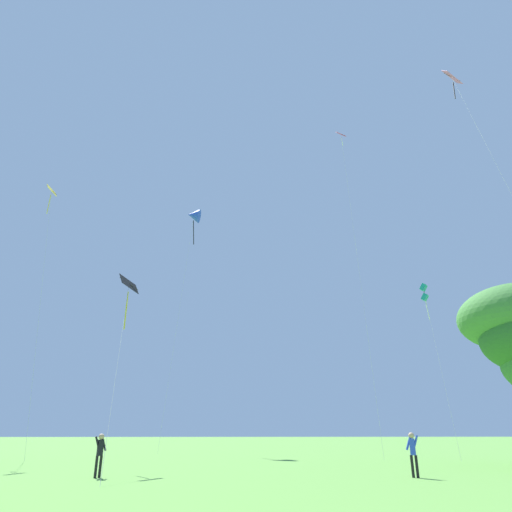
% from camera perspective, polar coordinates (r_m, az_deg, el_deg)
% --- Properties ---
extents(kite_yellow_diamond, '(3.38, 4.91, 20.75)m').
position_cam_1_polar(kite_yellow_diamond, '(41.01, -24.04, 5.68)').
color(kite_yellow_diamond, yellow).
rests_on(kite_yellow_diamond, ground_plane).
extents(kite_teal_box, '(1.72, 5.19, 12.57)m').
position_cam_1_polar(kite_teal_box, '(38.67, 20.02, -4.38)').
color(kite_teal_box, teal).
rests_on(kite_teal_box, ground_plane).
extents(kite_black_large, '(2.11, 9.19, 9.72)m').
position_cam_1_polar(kite_black_large, '(25.76, -15.51, -4.55)').
color(kite_black_large, black).
rests_on(kite_black_large, ground_plane).
extents(kite_blue_delta, '(2.28, 6.22, 24.63)m').
position_cam_1_polar(kite_blue_delta, '(51.21, -7.68, 4.94)').
color(kite_blue_delta, blue).
rests_on(kite_blue_delta, ground_plane).
extents(kite_red_high, '(1.49, 7.54, 29.23)m').
position_cam_1_polar(kite_red_high, '(44.80, 10.83, 11.44)').
color(kite_red_high, red).
rests_on(kite_red_high, ground_plane).
extents(kite_pink_low, '(2.05, 10.69, 28.65)m').
position_cam_1_polar(kite_pink_low, '(40.98, 23.49, 18.40)').
color(kite_pink_low, pink).
rests_on(kite_pink_low, ground_plane).
extents(person_with_spool, '(0.45, 0.33, 1.53)m').
position_cam_1_polar(person_with_spool, '(19.75, -18.66, -21.79)').
color(person_with_spool, black).
rests_on(person_with_spool, ground_plane).
extents(person_child_small, '(0.49, 0.28, 1.57)m').
position_cam_1_polar(person_child_small, '(19.83, 18.75, -21.70)').
color(person_child_small, black).
rests_on(person_child_small, ground_plane).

